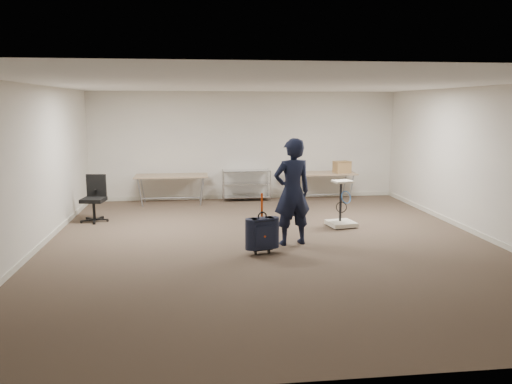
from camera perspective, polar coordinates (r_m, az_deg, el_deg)
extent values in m
plane|color=#433628|center=(8.96, 1.60, -5.96)|extent=(9.00, 9.00, 0.00)
plane|color=silver|center=(13.13, -1.27, 5.31)|extent=(8.00, 0.00, 8.00)
plane|color=silver|center=(4.35, 10.45, -4.22)|extent=(8.00, 0.00, 8.00)
plane|color=silver|center=(9.01, -24.42, 2.32)|extent=(0.00, 9.00, 9.00)
plane|color=silver|center=(10.08, 24.77, 3.01)|extent=(0.00, 9.00, 9.00)
plane|color=white|center=(8.63, 1.69, 12.22)|extent=(8.00, 8.00, 0.00)
cube|color=beige|center=(13.30, -1.25, -0.50)|extent=(8.00, 0.02, 0.10)
cube|color=beige|center=(9.26, -23.76, -5.98)|extent=(0.02, 9.00, 0.10)
cube|color=beige|center=(10.31, 24.18, -4.45)|extent=(0.02, 9.00, 0.10)
cube|color=#9B7F5F|center=(12.61, -9.64, 1.84)|extent=(1.80, 0.75, 0.03)
cylinder|color=gray|center=(12.70, -9.57, -0.67)|extent=(1.50, 0.02, 0.02)
cylinder|color=gray|center=(12.43, -13.11, -0.10)|extent=(0.13, 0.04, 0.69)
cylinder|color=gray|center=(12.36, -6.18, 0.05)|extent=(0.13, 0.04, 0.69)
cylinder|color=gray|center=(13.02, -12.83, 0.36)|extent=(0.13, 0.04, 0.69)
cylinder|color=gray|center=(12.95, -6.22, 0.50)|extent=(0.13, 0.04, 0.69)
cube|color=#9B7F5F|center=(12.99, 7.35, 2.13)|extent=(1.80, 0.75, 0.03)
cylinder|color=gray|center=(13.08, 7.30, -0.31)|extent=(1.50, 0.02, 0.02)
cylinder|color=gray|center=(12.59, 4.34, 0.26)|extent=(0.13, 0.04, 0.69)
cylinder|color=gray|center=(12.97, 10.85, 0.39)|extent=(0.13, 0.04, 0.69)
cylinder|color=gray|center=(13.18, 3.83, 0.69)|extent=(0.13, 0.04, 0.69)
cylinder|color=gray|center=(13.53, 10.09, 0.81)|extent=(0.13, 0.04, 0.69)
cylinder|color=silver|center=(12.69, -3.72, 0.58)|extent=(0.02, 0.02, 0.80)
cylinder|color=silver|center=(12.81, 1.65, 0.69)|extent=(0.02, 0.02, 0.80)
cylinder|color=silver|center=(13.13, -3.83, 0.90)|extent=(0.02, 0.02, 0.80)
cylinder|color=silver|center=(13.25, 1.36, 0.99)|extent=(0.02, 0.02, 0.80)
cube|color=silver|center=(13.01, -1.12, -0.51)|extent=(1.20, 0.45, 0.02)
cube|color=silver|center=(12.95, -1.13, 1.01)|extent=(1.20, 0.45, 0.02)
cube|color=silver|center=(12.90, -1.13, 2.46)|extent=(1.20, 0.45, 0.01)
imported|color=black|center=(8.77, 4.15, 0.01)|extent=(0.77, 0.59, 1.89)
cube|color=black|center=(8.29, 0.72, -4.73)|extent=(0.41, 0.30, 0.51)
cube|color=black|center=(8.38, 0.66, -6.50)|extent=(0.36, 0.22, 0.03)
cylinder|color=black|center=(8.34, -0.06, -6.94)|extent=(0.04, 0.07, 0.07)
cylinder|color=black|center=(8.42, 1.47, -6.78)|extent=(0.04, 0.07, 0.07)
torus|color=black|center=(8.22, 0.72, -2.80)|extent=(0.16, 0.06, 0.16)
cube|color=#E1410B|center=(8.20, 0.68, -1.49)|extent=(0.04, 0.01, 0.40)
cylinder|color=black|center=(11.19, -17.97, -3.00)|extent=(0.60, 0.60, 0.09)
cylinder|color=black|center=(11.15, -18.02, -1.98)|extent=(0.06, 0.06, 0.40)
cube|color=black|center=(11.11, -18.08, -0.87)|extent=(0.52, 0.52, 0.08)
cube|color=black|center=(11.27, -17.78, 0.74)|extent=(0.42, 0.12, 0.48)
cube|color=silver|center=(10.37, 9.70, -3.56)|extent=(0.60, 0.60, 0.08)
cylinder|color=black|center=(10.13, 8.90, -4.10)|extent=(0.06, 0.06, 0.04)
cylinder|color=black|center=(10.32, 9.69, -1.04)|extent=(0.05, 0.05, 0.83)
cube|color=silver|center=(10.20, 9.84, 1.19)|extent=(0.41, 0.37, 0.04)
torus|color=blue|center=(10.19, 10.20, -0.60)|extent=(0.28, 0.15, 0.25)
cube|color=#A5724D|center=(13.04, 9.80, 2.84)|extent=(0.45, 0.37, 0.30)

